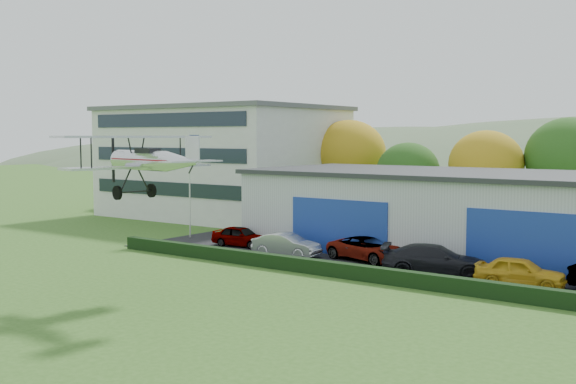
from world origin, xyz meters
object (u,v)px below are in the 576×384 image
Objects in this scene: car_3 at (435,260)px; car_4 at (520,272)px; flagpole at (191,174)px; hangar at (560,218)px; biplane at (149,158)px; car_2 at (367,249)px; car_0 at (241,236)px; car_1 at (286,245)px; office_block at (223,161)px.

car_4 is at bearing -112.99° from car_3.
flagpole is 1.39× the size of car_3.
car_3 is (-4.29, -8.49, -1.77)m from hangar.
car_3 is 16.43m from biplane.
car_2 is 16.08m from biplane.
flagpole reaches higher than hangar.
car_2 is 0.89× the size of car_3.
car_0 is 16.78m from biplane.
car_4 is at bearing -6.08° from flagpole.
car_3 is at bearing -6.95° from flagpole.
car_1 is at bearing 81.83° from car_4.
hangar is 9.85× the size of car_0.
hangar is 20.57m from car_0.
flagpole reaches higher than car_4.
car_2 is 0.64× the size of biplane.
office_block reaches higher than hangar.
office_block reaches higher than flagpole.
car_4 is (19.61, -1.67, 0.05)m from car_0.
office_block is 2.57× the size of flagpole.
car_3 is 1.30× the size of car_4.
car_0 is 0.72× the size of car_3.
flagpole reaches higher than car_2.
car_4 is at bearing -100.79° from car_0.
car_4 is (4.66, -0.18, -0.08)m from car_3.
flagpole is 11.46m from car_1.
car_3 is at bearing -116.81° from hangar.
hangar reaches higher than car_4.
hangar is 9.17× the size of car_4.
biplane is at bearing -161.69° from car_0.
office_block is 4.02× the size of car_2.
biplane is (-8.50, -12.86, 5.71)m from car_3.
biplane reaches higher than hangar.
car_2 is at bearing -77.44° from car_1.
office_block is 3.58× the size of car_3.
car_3 is (20.60, -2.51, -3.90)m from flagpole.
biplane is at bearing -120.93° from hangar.
car_0 is 15.03m from car_3.
car_0 is at bearing 102.35° from car_2.
car_0 is 9.75m from car_2.
car_2 is 1.16× the size of car_4.
car_4 is at bearing -96.78° from car_1.
car_1 is 5.17m from car_2.
car_2 reaches higher than car_0.
biplane is at bearing -54.53° from office_block.
biplane is at bearing 178.02° from car_2.
car_1 is at bearing 106.67° from biplane.
office_block is at bearing 45.05° from car_1.
hangar reaches higher than car_1.
car_4 is (0.37, -8.67, -1.85)m from hangar.
flagpole is at bearing -58.03° from office_block.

